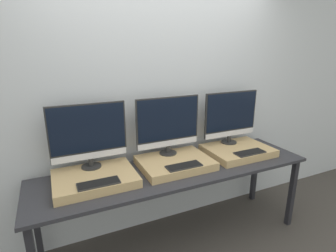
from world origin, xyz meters
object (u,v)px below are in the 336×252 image
monitor_center (168,124)px  keyboard_center (184,166)px  keyboard_left (99,183)px  monitor_right (231,116)px  keyboard_right (250,152)px  monitor_left (89,134)px

monitor_center → keyboard_center: bearing=-90.0°
keyboard_left → monitor_right: monitor_right is taller
monitor_right → keyboard_center: bearing=-155.7°
keyboard_left → keyboard_center: same height
keyboard_left → monitor_center: bearing=24.3°
keyboard_center → keyboard_right: bearing=0.0°
monitor_left → keyboard_right: 1.52m
keyboard_left → keyboard_center: 0.73m
monitor_center → monitor_right: size_ratio=1.00×
monitor_left → keyboard_left: 0.44m
monitor_left → keyboard_left: bearing=-90.0°
monitor_left → monitor_center: same height
monitor_right → monitor_center: bearing=180.0°
keyboard_left → keyboard_right: 1.45m
monitor_center → keyboard_center: (0.00, -0.33, -0.29)m
keyboard_left → monitor_right: size_ratio=0.50×
monitor_right → keyboard_right: monitor_right is taller
monitor_left → keyboard_center: size_ratio=2.00×
monitor_center → monitor_left: bearing=180.0°
keyboard_left → keyboard_right: (1.45, 0.00, 0.00)m
monitor_left → monitor_right: 1.45m
keyboard_left → monitor_center: (0.73, 0.33, 0.29)m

